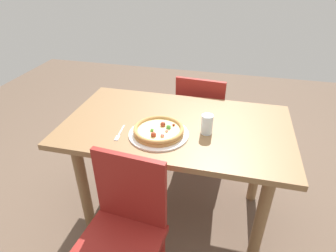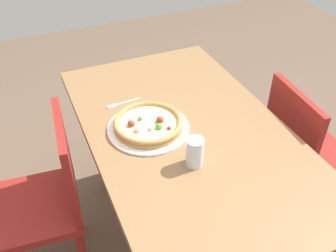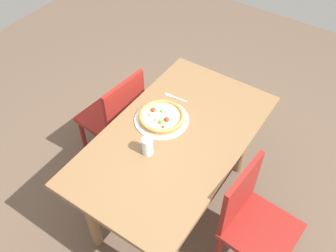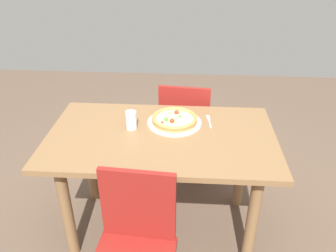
% 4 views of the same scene
% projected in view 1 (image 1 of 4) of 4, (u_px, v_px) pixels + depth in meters
% --- Properties ---
extents(ground_plane, '(6.00, 6.00, 0.00)m').
position_uv_depth(ground_plane, '(175.00, 210.00, 2.14)').
color(ground_plane, brown).
extents(dining_table, '(1.39, 0.81, 0.76)m').
position_uv_depth(dining_table, '(176.00, 140.00, 1.81)').
color(dining_table, olive).
rests_on(dining_table, ground).
extents(chair_near, '(0.43, 0.43, 0.86)m').
position_uv_depth(chair_near, '(201.00, 118.00, 2.39)').
color(chair_near, maroon).
rests_on(chair_near, ground).
extents(chair_far, '(0.44, 0.44, 0.86)m').
position_uv_depth(chair_far, '(123.00, 232.00, 1.41)').
color(chair_far, maroon).
rests_on(chair_far, ground).
extents(plate, '(0.35, 0.35, 0.01)m').
position_uv_depth(plate, '(159.00, 134.00, 1.63)').
color(plate, white).
rests_on(plate, dining_table).
extents(pizza, '(0.29, 0.29, 0.05)m').
position_uv_depth(pizza, '(159.00, 130.00, 1.62)').
color(pizza, '#B78447').
rests_on(pizza, plate).
extents(fork, '(0.03, 0.17, 0.00)m').
position_uv_depth(fork, '(119.00, 134.00, 1.64)').
color(fork, silver).
rests_on(fork, dining_table).
extents(drinking_glass, '(0.07, 0.07, 0.12)m').
position_uv_depth(drinking_glass, '(207.00, 124.00, 1.62)').
color(drinking_glass, silver).
rests_on(drinking_glass, dining_table).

